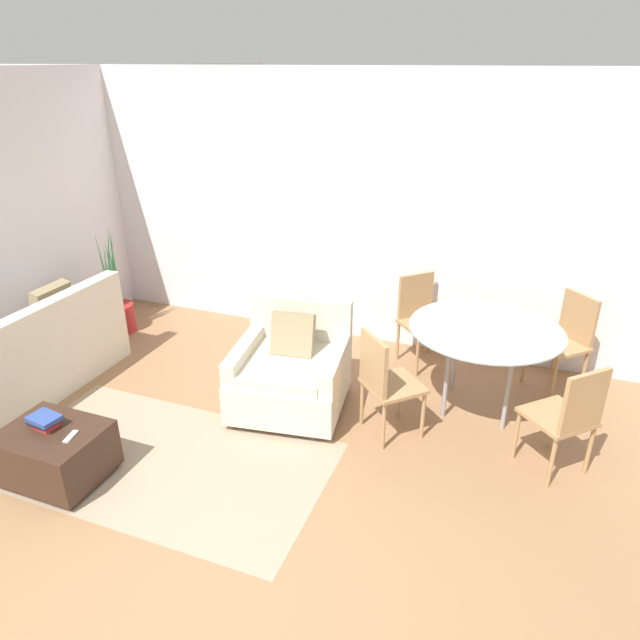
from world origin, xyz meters
name	(u,v)px	position (x,y,z in m)	size (l,w,h in m)	color
ground_plane	(180,594)	(0.00, 0.00, 0.00)	(20.00, 20.00, 0.00)	#936B47
wall_back	(369,214)	(0.00, 3.61, 1.38)	(12.00, 0.06, 2.75)	white
area_rug	(165,461)	(-0.79, 0.97, 0.00)	(2.50, 1.42, 0.01)	gray
couch	(17,366)	(-2.54, 1.30, 0.31)	(0.88, 2.06, 0.92)	beige
armchair	(291,371)	(-0.19, 2.04, 0.34)	(1.05, 1.06, 0.88)	beige
ottoman	(55,452)	(-1.39, 0.55, 0.22)	(0.70, 0.56, 0.41)	#382319
book_stack	(45,421)	(-1.46, 0.58, 0.46)	(0.24, 0.20, 0.09)	#B72D28
tv_remote_primary	(71,436)	(-1.20, 0.54, 0.41)	(0.07, 0.15, 0.01)	#B7B7BC
potted_plant	(117,308)	(-2.63, 2.75, 0.27)	(0.36, 0.36, 1.22)	maroon
dining_table	(485,336)	(1.34, 2.59, 0.70)	(1.27, 1.27, 0.77)	#99A8AD
dining_chair_near_left	(384,379)	(0.66, 1.92, 0.52)	(0.59, 0.59, 0.90)	tan
dining_chair_near_right	(569,414)	(2.01, 1.92, 0.52)	(0.59, 0.59, 0.90)	tan
dining_chair_far_left	(420,314)	(0.66, 3.27, 0.52)	(0.59, 0.59, 0.90)	tan
dining_chair_far_right	(567,335)	(2.01, 3.27, 0.52)	(0.59, 0.59, 0.90)	tan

